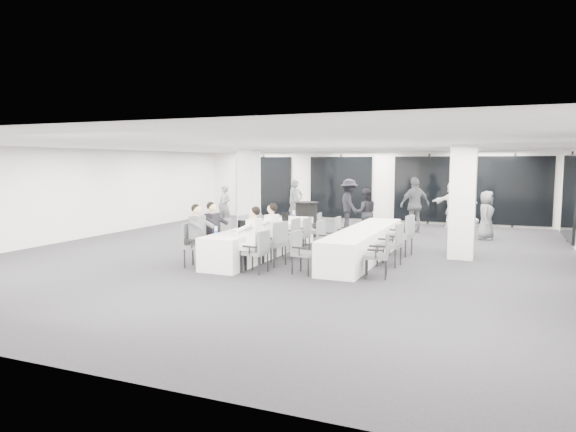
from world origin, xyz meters
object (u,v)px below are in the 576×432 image
chair_main_right_fourth (302,233)px  standing_guest_c (349,200)px  chair_main_right_far (314,228)px  chair_side_left_mid (326,237)px  chair_main_left_mid (229,234)px  chair_main_left_fourth (248,229)px  banquet_table_side (364,244)px  chair_side_right_near (380,252)px  chair_side_right_far (404,233)px  standing_guest_g (224,203)px  ice_bucket_near (242,225)px  chair_side_left_near (301,249)px  chair_side_left_far (343,231)px  banquet_table_main (264,240)px  chair_main_left_far (261,227)px  chair_main_right_near (259,249)px  standing_guest_e (487,212)px  ice_bucket_far (285,217)px  standing_guest_b (365,210)px  standing_guest_a (296,200)px  standing_guest_d (415,201)px  chair_side_right_mid (393,242)px  standing_guest_f (454,201)px  chair_main_left_near (193,242)px  chair_main_right_mid (290,236)px  cocktail_table (306,219)px  chair_main_left_second (209,239)px

chair_main_right_fourth → standing_guest_c: 5.39m
chair_main_right_far → chair_side_left_mid: (0.85, -1.53, -0.01)m
chair_main_left_mid → chair_main_left_fourth: bearing=-167.8°
banquet_table_side → chair_main_right_far: chair_main_right_far is taller
chair_side_right_near → chair_side_right_far: size_ratio=0.91×
chair_main_left_mid → chair_side_right_far: bearing=123.2°
chair_side_right_near → standing_guest_g: (-7.29, 6.40, 0.32)m
chair_main_left_fourth → ice_bucket_near: 1.92m
chair_main_right_far → chair_side_left_near: chair_main_right_far is taller
chair_main_left_mid → chair_side_left_far: size_ratio=1.03×
banquet_table_side → chair_main_right_fourth: chair_main_right_fourth is taller
ice_bucket_near → banquet_table_main: bearing=84.9°
chair_main_left_far → chair_main_right_near: 3.96m
standing_guest_e → ice_bucket_far: 6.36m
chair_main_left_far → chair_main_right_far: (1.66, -0.03, 0.05)m
standing_guest_b → chair_side_right_far: bearing=97.3°
chair_side_right_near → standing_guest_c: (-2.77, 7.45, 0.47)m
chair_main_right_near → standing_guest_a: bearing=21.4°
chair_main_left_far → standing_guest_d: bearing=141.8°
chair_main_left_far → chair_main_left_fourth: bearing=3.1°
chair_main_left_fourth → chair_main_left_far: chair_main_left_fourth is taller
chair_main_left_far → chair_main_right_fourth: 1.92m
chair_main_right_fourth → ice_bucket_far: (-0.77, 0.67, 0.33)m
chair_side_left_far → chair_side_right_mid: chair_side_right_mid is taller
chair_main_left_far → standing_guest_a: size_ratio=0.46×
standing_guest_f → chair_main_right_fourth: bearing=71.0°
chair_side_right_near → standing_guest_e: 6.75m
chair_main_right_fourth → standing_guest_b: (0.81, 3.48, 0.34)m
standing_guest_b → chair_main_left_far: bearing=21.7°
standing_guest_a → chair_main_left_fourth: bearing=-138.7°
chair_main_left_near → standing_guest_a: size_ratio=0.51×
chair_main_left_near → chair_main_left_mid: size_ratio=1.08×
ice_bucket_near → chair_main_right_fourth: bearing=60.3°
chair_main_right_mid → chair_side_right_near: (2.51, -1.24, -0.04)m
banquet_table_side → chair_side_right_mid: bearing=-35.4°
standing_guest_e → ice_bucket_near: size_ratio=6.47×
chair_main_right_fourth → chair_side_right_near: chair_side_right_near is taller
standing_guest_b → standing_guest_c: size_ratio=0.87×
chair_main_left_fourth → chair_side_left_near: chair_main_left_fourth is taller
standing_guest_b → ice_bucket_far: size_ratio=7.80×
chair_main_right_near → ice_bucket_far: (-0.77, 3.30, 0.34)m
banquet_table_side → standing_guest_b: bearing=103.5°
chair_main_left_far → chair_side_left_far: bearing=89.5°
chair_side_left_near → standing_guest_e: (3.53, 6.70, 0.33)m
cocktail_table → chair_side_right_mid: cocktail_table is taller
chair_main_right_near → banquet_table_main: bearing=27.4°
chair_main_left_second → chair_side_right_near: size_ratio=0.99×
chair_main_left_fourth → chair_side_right_far: 4.22m
chair_side_left_near → chair_side_left_mid: 1.71m
chair_main_left_near → standing_guest_c: bearing=162.8°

